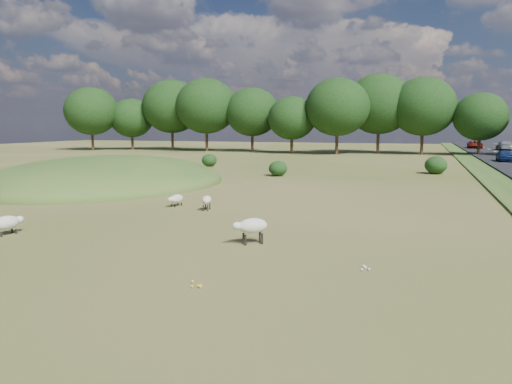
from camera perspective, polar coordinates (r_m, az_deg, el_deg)
ground at (r=39.78m, az=4.52°, el=1.61°), size 160.00×160.00×0.00m
mound at (r=37.45m, az=-16.72°, el=0.93°), size 16.00×20.00×4.00m
treeline at (r=74.64m, az=10.39°, el=9.37°), size 96.28×14.66×11.70m
shrubs at (r=45.00m, az=8.33°, el=3.14°), size 23.38×8.62×1.53m
sheep_0 at (r=24.68m, az=-5.65°, el=-0.92°), size 0.59×1.04×0.73m
sheep_2 at (r=26.08m, az=-9.13°, el=-0.78°), size 0.64×1.13×0.63m
sheep_3 at (r=17.59m, az=-0.49°, el=-3.92°), size 1.27×1.08×0.93m
sheep_4 at (r=21.34m, az=-26.57°, el=-3.17°), size 0.75×1.33×0.74m
car_3 at (r=93.48m, az=23.74°, el=5.02°), size 2.23×4.83×1.34m
car_5 at (r=88.52m, az=26.52°, el=4.78°), size 2.04×5.01×1.45m
car_6 at (r=60.79m, az=26.57°, el=3.75°), size 1.51×3.76×1.28m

